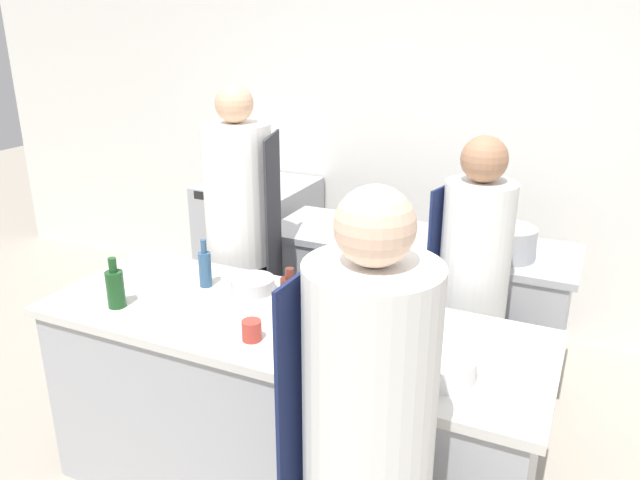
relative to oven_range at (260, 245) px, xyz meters
The scene contains 16 objects.
wall_back 1.52m from the oven_range, 19.46° to the left, with size 8.00×0.06×2.80m.
prep_counter 2.07m from the oven_range, 56.35° to the right, with size 2.24×0.81×0.92m.
pass_counter 1.46m from the oven_range, 19.61° to the right, with size 1.80×0.63×0.92m.
oven_range is the anchor object (origin of this frame).
chef_at_prep_near 3.01m from the oven_range, 53.44° to the right, with size 0.41×0.39×1.75m.
chef_at_stove 1.22m from the oven_range, 64.40° to the right, with size 0.43×0.42×1.82m.
chef_at_pass_far 2.10m from the oven_range, 29.44° to the right, with size 0.38×0.36×1.65m.
bottle_olive_oil 2.00m from the oven_range, 55.35° to the right, with size 0.09×0.09×0.18m.
bottle_vinegar 2.04m from the oven_range, 78.36° to the right, with size 0.08×0.08×0.24m.
bottle_wine 1.78m from the oven_range, 68.15° to the right, with size 0.06×0.06×0.24m.
bowl_mixing_large 2.69m from the oven_range, 45.14° to the right, with size 0.25×0.25×0.08m.
bowl_prep_small 1.82m from the oven_range, 60.46° to the right, with size 0.21×0.21×0.07m.
bowl_ceramic_blue 2.26m from the oven_range, 42.67° to the right, with size 0.26×0.26×0.07m.
cup 2.28m from the oven_range, 60.28° to the right, with size 0.08×0.08×0.08m.
cutting_board 2.46m from the oven_range, 50.46° to the right, with size 0.32×0.18×0.01m.
stockpot 2.04m from the oven_range, 16.84° to the right, with size 0.29×0.29×0.17m.
Camera 1 is at (1.15, -2.12, 2.17)m, focal length 35.00 mm.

